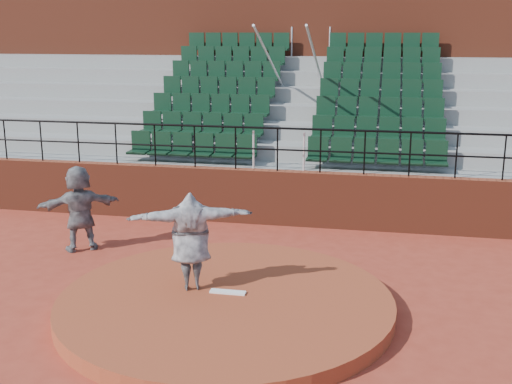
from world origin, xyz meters
TOP-DOWN VIEW (x-y plane):
  - ground at (0.00, 0.00)m, footprint 90.00×90.00m
  - pitchers_mound at (0.00, 0.00)m, footprint 5.50×5.50m
  - pitching_rubber at (0.00, 0.15)m, footprint 0.60×0.15m
  - boundary_wall at (0.00, 5.00)m, footprint 24.00×0.30m
  - wall_railing at (0.00, 5.00)m, footprint 24.04×0.05m
  - seating_deck at (0.00, 8.65)m, footprint 24.00×5.97m
  - press_box_facade at (0.00, 12.60)m, footprint 24.00×3.00m
  - pitcher at (-0.65, 0.23)m, footprint 2.12×1.26m
  - fielder at (-3.71, 2.35)m, footprint 1.70×1.36m

SIDE VIEW (x-z plane):
  - ground at x=0.00m, z-range 0.00..0.00m
  - pitchers_mound at x=0.00m, z-range 0.00..0.25m
  - pitching_rubber at x=0.00m, z-range 0.25..0.28m
  - boundary_wall at x=0.00m, z-range 0.00..1.30m
  - fielder at x=-3.71m, z-range 0.00..1.81m
  - pitcher at x=-0.65m, z-range 0.25..1.92m
  - seating_deck at x=0.00m, z-range -0.87..3.76m
  - wall_railing at x=0.00m, z-range 1.52..2.54m
  - press_box_facade at x=0.00m, z-range 0.00..7.10m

